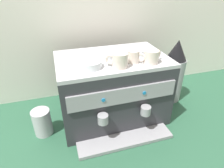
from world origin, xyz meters
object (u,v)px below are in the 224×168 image
at_px(ceramic_cup_1, 119,60).
at_px(ceramic_bowl_2, 106,55).
at_px(ceramic_cup_0, 152,56).
at_px(ceramic_bowl_1, 137,51).
at_px(ceramic_cup_2, 134,57).
at_px(ceramic_bowl_0, 90,64).
at_px(milk_pitcher, 42,122).
at_px(espresso_machine, 112,89).
at_px(coffee_grinder, 174,72).

xyz_separation_m(ceramic_cup_1, ceramic_bowl_2, (-0.03, 0.14, -0.02)).
xyz_separation_m(ceramic_cup_0, ceramic_bowl_1, (-0.02, 0.14, -0.02)).
distance_m(ceramic_cup_0, ceramic_cup_2, 0.09).
height_order(ceramic_bowl_1, ceramic_bowl_2, ceramic_bowl_2).
relative_size(ceramic_cup_1, ceramic_bowl_0, 0.93).
height_order(ceramic_cup_0, milk_pitcher, ceramic_cup_0).
relative_size(espresso_machine, ceramic_cup_1, 5.68).
bearing_deg(ceramic_bowl_0, milk_pitcher, 170.44).
relative_size(ceramic_cup_1, coffee_grinder, 0.25).
relative_size(espresso_machine, milk_pitcher, 4.01).
xyz_separation_m(ceramic_bowl_1, coffee_grinder, (0.31, 0.04, -0.21)).
relative_size(ceramic_bowl_0, ceramic_bowl_1, 1.01).
distance_m(espresso_machine, ceramic_cup_1, 0.28).
distance_m(coffee_grinder, milk_pitcher, 0.93).
bearing_deg(coffee_grinder, ceramic_cup_0, -147.18).
bearing_deg(ceramic_cup_2, espresso_machine, 133.26).
height_order(espresso_machine, ceramic_cup_2, ceramic_cup_2).
bearing_deg(milk_pitcher, coffee_grinder, 6.55).
bearing_deg(coffee_grinder, milk_pitcher, -173.45).
bearing_deg(coffee_grinder, ceramic_cup_1, -158.02).
xyz_separation_m(ceramic_bowl_1, ceramic_bowl_2, (-0.19, -0.00, 0.00)).
relative_size(ceramic_bowl_1, ceramic_bowl_2, 1.27).
bearing_deg(ceramic_bowl_0, ceramic_cup_2, -1.30).
height_order(coffee_grinder, milk_pitcher, coffee_grinder).
xyz_separation_m(ceramic_cup_2, coffee_grinder, (0.38, 0.16, -0.22)).
distance_m(ceramic_cup_2, coffee_grinder, 0.47).
distance_m(ceramic_cup_2, ceramic_bowl_1, 0.14).
height_order(ceramic_cup_0, ceramic_cup_1, ceramic_cup_1).
distance_m(espresso_machine, coffee_grinder, 0.48).
bearing_deg(espresso_machine, coffee_grinder, 7.41).
height_order(espresso_machine, ceramic_bowl_0, ceramic_bowl_0).
bearing_deg(ceramic_cup_0, milk_pitcher, 172.17).
xyz_separation_m(ceramic_cup_0, milk_pitcher, (-0.62, 0.09, -0.37)).
distance_m(ceramic_cup_2, ceramic_bowl_0, 0.24).
bearing_deg(ceramic_bowl_1, espresso_machine, -174.06).
bearing_deg(espresso_machine, ceramic_bowl_2, 159.66).
bearing_deg(ceramic_cup_0, coffee_grinder, 32.82).
distance_m(ceramic_bowl_0, ceramic_bowl_2, 0.15).
height_order(ceramic_bowl_0, coffee_grinder, coffee_grinder).
xyz_separation_m(espresso_machine, coffee_grinder, (0.47, 0.06, 0.02)).
bearing_deg(coffee_grinder, espresso_machine, -172.59).
bearing_deg(ceramic_cup_1, ceramic_cup_2, 19.43).
height_order(ceramic_cup_0, ceramic_cup_2, ceramic_cup_0).
relative_size(ceramic_bowl_1, milk_pitcher, 0.75).
relative_size(ceramic_cup_0, ceramic_cup_2, 1.30).
xyz_separation_m(ceramic_bowl_0, milk_pitcher, (-0.29, 0.05, -0.35)).
xyz_separation_m(ceramic_cup_0, ceramic_cup_2, (-0.09, 0.03, -0.00)).
bearing_deg(ceramic_bowl_0, coffee_grinder, 13.91).
xyz_separation_m(coffee_grinder, milk_pitcher, (-0.91, -0.10, -0.14)).
height_order(ceramic_bowl_1, coffee_grinder, coffee_grinder).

